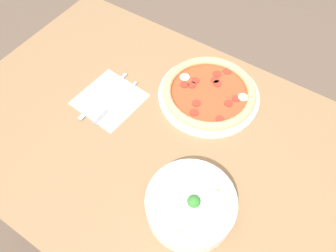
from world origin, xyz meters
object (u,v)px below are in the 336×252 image
at_px(bowl, 191,204).
at_px(fork, 117,102).
at_px(pizza, 209,93).
at_px(knife, 106,94).

bearing_deg(bowl, fork, -24.43).
relative_size(pizza, knife, 1.42).
bearing_deg(bowl, knife, -22.70).
xyz_separation_m(pizza, bowl, (-0.14, 0.34, 0.02)).
xyz_separation_m(bowl, knife, (0.41, -0.17, -0.03)).
bearing_deg(pizza, knife, 32.08).
height_order(fork, knife, same).
bearing_deg(knife, pizza, 123.69).
distance_m(bowl, knife, 0.44).
height_order(pizza, fork, pizza).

